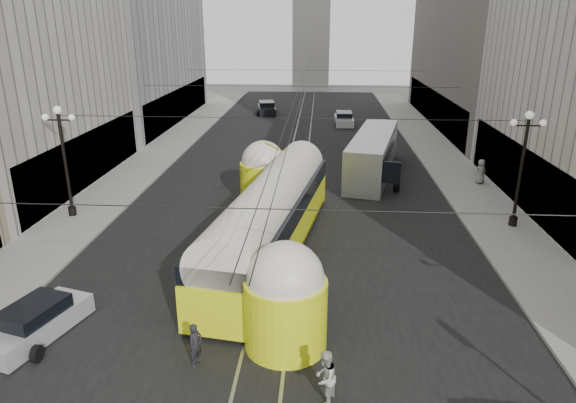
# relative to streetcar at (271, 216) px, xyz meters

# --- Properties ---
(road) EXTENTS (20.00, 85.00, 0.02)m
(road) POSITION_rel_streetcar_xyz_m (0.50, 18.65, -1.96)
(road) COLOR black
(road) RESTS_ON ground
(sidewalk_left) EXTENTS (4.00, 72.00, 0.15)m
(sidewalk_left) POSITION_rel_streetcar_xyz_m (-11.50, 22.15, -1.89)
(sidewalk_left) COLOR gray
(sidewalk_left) RESTS_ON ground
(sidewalk_right) EXTENTS (4.00, 72.00, 0.15)m
(sidewalk_right) POSITION_rel_streetcar_xyz_m (12.50, 22.15, -1.89)
(sidewalk_right) COLOR gray
(sidewalk_right) RESTS_ON ground
(rail_left) EXTENTS (0.12, 85.00, 0.04)m
(rail_left) POSITION_rel_streetcar_xyz_m (-0.25, 18.65, -1.96)
(rail_left) COLOR gray
(rail_left) RESTS_ON ground
(rail_right) EXTENTS (0.12, 85.00, 0.04)m
(rail_right) POSITION_rel_streetcar_xyz_m (1.25, 18.65, -1.96)
(rail_right) COLOR gray
(rail_right) RESTS_ON ground
(lamppost_left_mid) EXTENTS (1.86, 0.44, 6.37)m
(lamppost_left_mid) POSITION_rel_streetcar_xyz_m (-12.10, 4.15, 1.78)
(lamppost_left_mid) COLOR black
(lamppost_left_mid) RESTS_ON sidewalk_left
(lamppost_right_mid) EXTENTS (1.86, 0.44, 6.37)m
(lamppost_right_mid) POSITION_rel_streetcar_xyz_m (13.10, 4.15, 1.78)
(lamppost_right_mid) COLOR black
(lamppost_right_mid) RESTS_ON sidewalk_right
(catenary) EXTENTS (25.00, 72.00, 0.23)m
(catenary) POSITION_rel_streetcar_xyz_m (0.62, 17.64, 3.92)
(catenary) COLOR black
(catenary) RESTS_ON ground
(streetcar) EXTENTS (5.34, 18.11, 4.01)m
(streetcar) POSITION_rel_streetcar_xyz_m (0.00, 0.00, 0.00)
(streetcar) COLOR #E4F114
(streetcar) RESTS_ON ground
(city_bus) EXTENTS (4.99, 12.48, 3.08)m
(city_bus) POSITION_rel_streetcar_xyz_m (6.23, 14.26, -0.28)
(city_bus) COLOR #AFB2B5
(city_bus) RESTS_ON ground
(sedan_silver) EXTENTS (2.83, 4.50, 1.32)m
(sedan_silver) POSITION_rel_streetcar_xyz_m (-7.88, -7.64, -1.36)
(sedan_silver) COLOR silver
(sedan_silver) RESTS_ON ground
(sedan_white_far) EXTENTS (1.97, 4.64, 1.46)m
(sedan_white_far) POSITION_rel_streetcar_xyz_m (4.87, 33.46, -1.30)
(sedan_white_far) COLOR silver
(sedan_white_far) RESTS_ON ground
(sedan_dark_far) EXTENTS (2.79, 5.18, 1.55)m
(sedan_dark_far) POSITION_rel_streetcar_xyz_m (-4.36, 39.99, -1.26)
(sedan_dark_far) COLOR black
(sedan_dark_far) RESTS_ON ground
(pedestrian_crossing_a) EXTENTS (0.57, 0.66, 1.53)m
(pedestrian_crossing_a) POSITION_rel_streetcar_xyz_m (-1.69, -8.87, -1.19)
(pedestrian_crossing_a) COLOR black
(pedestrian_crossing_a) RESTS_ON ground
(pedestrian_crossing_b) EXTENTS (0.93, 1.03, 1.75)m
(pedestrian_crossing_b) POSITION_rel_streetcar_xyz_m (2.59, -10.40, -1.08)
(pedestrian_crossing_b) COLOR #B5B5A9
(pedestrian_crossing_b) RESTS_ON ground
(pedestrian_sidewalk_right) EXTENTS (0.96, 0.76, 1.72)m
(pedestrian_sidewalk_right) POSITION_rel_streetcar_xyz_m (13.50, 11.98, -0.95)
(pedestrian_sidewalk_right) COLOR gray
(pedestrian_sidewalk_right) RESTS_ON sidewalk_right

